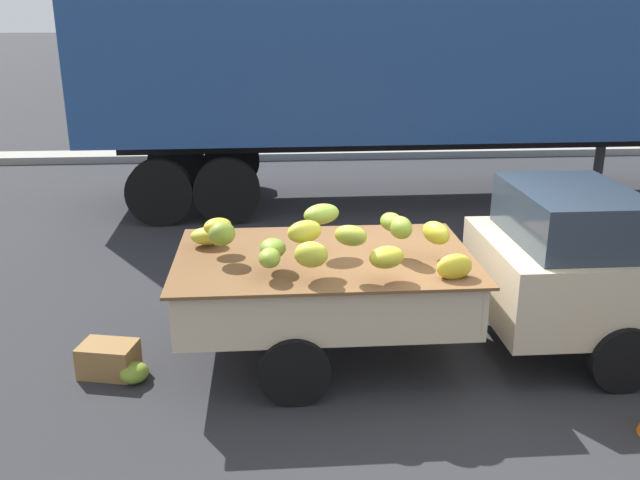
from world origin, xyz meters
The scene contains 6 objects.
ground centered at (0.00, 0.00, 0.00)m, with size 220.00×220.00×0.00m, color #28282B.
curb_strip centered at (0.00, 10.09, 0.08)m, with size 80.00×0.80×0.16m, color gray.
pickup_truck centered at (1.12, 0.18, 0.89)m, with size 5.07×1.89×1.70m.
semi_trailer centered at (1.43, 6.13, 2.54)m, with size 12.03×2.74×3.95m.
fallen_banana_bunch_near_tailgate centered at (-2.70, -0.19, 0.10)m, with size 0.28×0.26×0.19m, color olive.
produce_crate centered at (-2.96, -0.02, 0.16)m, with size 0.52×0.36×0.31m, color olive.
Camera 1 is at (-1.38, -5.96, 3.33)m, focal length 38.18 mm.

